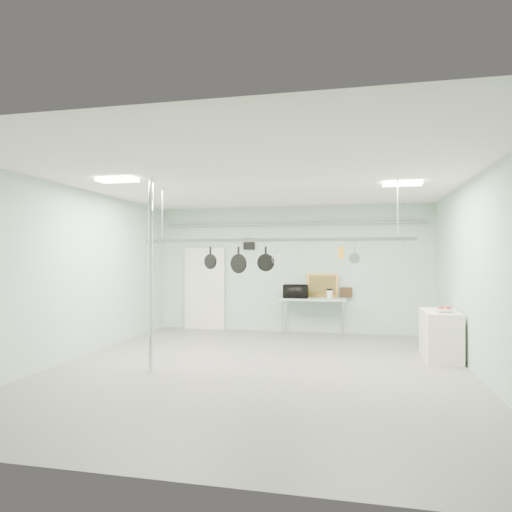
% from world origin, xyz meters
% --- Properties ---
extents(floor, '(8.00, 8.00, 0.00)m').
position_xyz_m(floor, '(0.00, 0.00, 0.00)').
color(floor, gray).
rests_on(floor, ground).
extents(ceiling, '(7.00, 8.00, 0.02)m').
position_xyz_m(ceiling, '(0.00, 0.00, 3.19)').
color(ceiling, silver).
rests_on(ceiling, back_wall).
extents(back_wall, '(7.00, 0.02, 3.20)m').
position_xyz_m(back_wall, '(0.00, 3.99, 1.60)').
color(back_wall, '#ADD0BE').
rests_on(back_wall, floor).
extents(right_wall, '(0.02, 8.00, 3.20)m').
position_xyz_m(right_wall, '(3.49, 0.00, 1.60)').
color(right_wall, '#ADD0BE').
rests_on(right_wall, floor).
extents(door, '(1.10, 0.10, 2.20)m').
position_xyz_m(door, '(-2.30, 3.94, 1.05)').
color(door, silver).
rests_on(door, floor).
extents(wall_vent, '(0.30, 0.04, 0.30)m').
position_xyz_m(wall_vent, '(-1.10, 3.97, 2.25)').
color(wall_vent, black).
rests_on(wall_vent, back_wall).
extents(conduit_pipe, '(6.60, 0.07, 0.07)m').
position_xyz_m(conduit_pipe, '(0.00, 3.90, 2.75)').
color(conduit_pipe, gray).
rests_on(conduit_pipe, back_wall).
extents(chrome_pole, '(0.08, 0.08, 3.20)m').
position_xyz_m(chrome_pole, '(-1.70, -0.60, 1.60)').
color(chrome_pole, silver).
rests_on(chrome_pole, floor).
extents(prep_table, '(1.60, 0.70, 0.91)m').
position_xyz_m(prep_table, '(0.60, 3.60, 0.83)').
color(prep_table, '#A1BEAF').
rests_on(prep_table, floor).
extents(side_cabinet, '(0.60, 1.20, 0.90)m').
position_xyz_m(side_cabinet, '(3.15, 1.40, 0.45)').
color(side_cabinet, silver).
rests_on(side_cabinet, floor).
extents(pot_rack, '(4.80, 0.06, 1.00)m').
position_xyz_m(pot_rack, '(0.20, 0.30, 2.23)').
color(pot_rack, '#B7B7BC').
rests_on(pot_rack, ceiling).
extents(light_panel_left, '(0.65, 0.30, 0.05)m').
position_xyz_m(light_panel_left, '(-2.20, -0.80, 3.16)').
color(light_panel_left, white).
rests_on(light_panel_left, ceiling).
extents(light_panel_right, '(0.65, 0.30, 0.05)m').
position_xyz_m(light_panel_right, '(2.40, 0.60, 3.16)').
color(light_panel_right, white).
rests_on(light_panel_right, ceiling).
extents(microwave, '(0.59, 0.41, 0.33)m').
position_xyz_m(microwave, '(0.19, 3.47, 1.07)').
color(microwave, black).
rests_on(microwave, prep_table).
extents(coffee_canister, '(0.18, 0.18, 0.19)m').
position_xyz_m(coffee_canister, '(1.00, 3.58, 1.00)').
color(coffee_canister, silver).
rests_on(coffee_canister, prep_table).
extents(painting_large, '(0.79, 0.18, 0.58)m').
position_xyz_m(painting_large, '(0.80, 3.90, 1.20)').
color(painting_large, '#BC7F32').
rests_on(painting_large, prep_table).
extents(painting_small, '(0.30, 0.10, 0.25)m').
position_xyz_m(painting_small, '(1.39, 3.90, 1.03)').
color(painting_small, black).
rests_on(painting_small, prep_table).
extents(fruit_bowl, '(0.38, 0.38, 0.08)m').
position_xyz_m(fruit_bowl, '(3.18, 1.13, 0.94)').
color(fruit_bowl, silver).
rests_on(fruit_bowl, side_cabinet).
extents(skillet_left, '(0.28, 0.15, 0.38)m').
position_xyz_m(skillet_left, '(-0.96, 0.30, 1.90)').
color(skillet_left, black).
rests_on(skillet_left, pot_rack).
extents(skillet_mid, '(0.35, 0.18, 0.47)m').
position_xyz_m(skillet_mid, '(-0.44, 0.30, 1.85)').
color(skillet_mid, black).
rests_on(skillet_mid, pot_rack).
extents(skillet_right, '(0.31, 0.07, 0.42)m').
position_xyz_m(skillet_right, '(0.06, 0.30, 1.87)').
color(skillet_right, black).
rests_on(skillet_right, pot_rack).
extents(whisk, '(0.22, 0.22, 0.37)m').
position_xyz_m(whisk, '(0.25, 0.30, 1.90)').
color(whisk, '#B5B5BA').
rests_on(whisk, pot_rack).
extents(grater, '(0.09, 0.02, 0.22)m').
position_xyz_m(grater, '(1.37, 0.30, 1.97)').
color(grater, orange).
rests_on(grater, pot_rack).
extents(saucepan, '(0.19, 0.13, 0.32)m').
position_xyz_m(saucepan, '(1.59, 0.30, 1.93)').
color(saucepan, silver).
rests_on(saucepan, pot_rack).
extents(fruit_cluster, '(0.24, 0.24, 0.09)m').
position_xyz_m(fruit_cluster, '(3.18, 1.13, 0.98)').
color(fruit_cluster, '#B11210').
rests_on(fruit_cluster, fruit_bowl).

